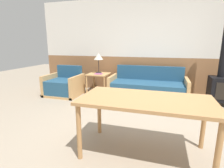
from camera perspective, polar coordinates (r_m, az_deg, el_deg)
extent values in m
plane|color=gray|center=(2.92, 10.65, -16.42)|extent=(16.00, 16.00, 0.00)
cube|color=#8E603D|center=(5.25, 14.10, 2.73)|extent=(7.20, 0.06, 1.04)
cube|color=silver|center=(5.19, 14.96, 17.54)|extent=(7.20, 0.06, 1.66)
cube|color=tan|center=(4.83, 11.36, -4.03)|extent=(2.02, 0.83, 0.06)
cube|color=navy|center=(4.75, 11.45, -1.66)|extent=(1.86, 0.75, 0.36)
cube|color=navy|center=(5.05, 12.07, 3.57)|extent=(1.86, 0.10, 0.39)
cube|color=tan|center=(4.94, 0.25, -0.36)|extent=(0.08, 0.83, 0.56)
cube|color=tan|center=(4.78, 23.12, -1.89)|extent=(0.08, 0.83, 0.56)
cube|color=tan|center=(5.16, -15.32, -3.13)|extent=(0.93, 0.81, 0.06)
cube|color=navy|center=(5.09, -15.59, -0.82)|extent=(0.77, 0.73, 0.38)
cube|color=navy|center=(5.33, -13.69, 3.98)|extent=(0.77, 0.10, 0.37)
cube|color=tan|center=(5.33, -19.38, -0.02)|extent=(0.08, 0.81, 0.58)
cube|color=tan|center=(4.89, -11.25, -0.68)|extent=(0.08, 0.81, 0.58)
cube|color=tan|center=(5.06, -4.40, 3.27)|extent=(0.59, 0.59, 0.03)
cylinder|color=tan|center=(4.98, -8.27, -0.42)|extent=(0.04, 0.04, 0.56)
cylinder|color=tan|center=(4.79, -2.53, -0.85)|extent=(0.04, 0.04, 0.56)
cylinder|color=tan|center=(5.45, -5.94, 0.82)|extent=(0.04, 0.04, 0.56)
cylinder|color=tan|center=(5.28, -0.63, 0.47)|extent=(0.04, 0.04, 0.56)
cylinder|color=#262628|center=(5.16, -4.35, 3.75)|extent=(0.16, 0.16, 0.02)
cylinder|color=#262628|center=(5.14, -4.39, 5.90)|extent=(0.02, 0.02, 0.37)
cone|color=beige|center=(5.11, -4.44, 8.95)|extent=(0.27, 0.27, 0.18)
cube|color=#994C84|center=(4.95, -4.44, 3.33)|extent=(0.23, 0.18, 0.02)
cube|color=#B27F4C|center=(2.22, 10.95, -5.14)|extent=(1.64, 0.82, 0.04)
cylinder|color=#B27F4C|center=(2.27, -10.70, -15.24)|extent=(0.06, 0.06, 0.72)
cylinder|color=#B27F4C|center=(2.13, 31.28, -19.03)|extent=(0.06, 0.06, 0.72)
cylinder|color=#B27F4C|center=(2.84, -4.17, -9.01)|extent=(0.06, 0.06, 0.72)
cylinder|color=#B27F4C|center=(2.74, 27.74, -11.47)|extent=(0.06, 0.06, 0.72)
cylinder|color=black|center=(4.72, 29.60, -5.66)|extent=(0.04, 0.04, 0.10)
cylinder|color=black|center=(5.08, 28.70, -4.34)|extent=(0.04, 0.04, 0.10)
cylinder|color=black|center=(5.17, 32.67, -4.52)|extent=(0.04, 0.04, 0.10)
cube|color=black|center=(4.86, 31.66, -1.35)|extent=(0.46, 0.48, 0.56)
cube|color=black|center=(4.64, 32.39, -2.06)|extent=(0.27, 0.01, 0.39)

